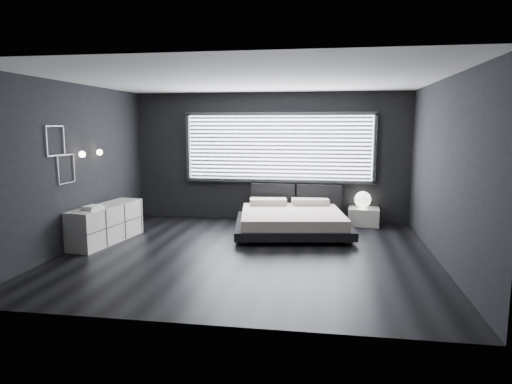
# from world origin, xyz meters

# --- Properties ---
(room) EXTENTS (6.04, 6.00, 2.80)m
(room) POSITION_xyz_m (0.00, 0.00, 1.40)
(room) COLOR black
(room) RESTS_ON ground
(window) EXTENTS (4.14, 0.09, 1.52)m
(window) POSITION_xyz_m (0.20, 2.70, 1.61)
(window) COLOR white
(window) RESTS_ON ground
(headboard) EXTENTS (1.96, 0.16, 0.52)m
(headboard) POSITION_xyz_m (0.60, 2.64, 0.57)
(headboard) COLOR black
(headboard) RESTS_ON ground
(sconce_near) EXTENTS (0.18, 0.11, 0.11)m
(sconce_near) POSITION_xyz_m (-2.88, 0.05, 1.60)
(sconce_near) COLOR silver
(sconce_near) RESTS_ON ground
(sconce_far) EXTENTS (0.18, 0.11, 0.11)m
(sconce_far) POSITION_xyz_m (-2.88, 0.65, 1.60)
(sconce_far) COLOR silver
(sconce_far) RESTS_ON ground
(wall_art_upper) EXTENTS (0.01, 0.48, 0.48)m
(wall_art_upper) POSITION_xyz_m (-2.98, -0.55, 1.85)
(wall_art_upper) COLOR #47474C
(wall_art_upper) RESTS_ON ground
(wall_art_lower) EXTENTS (0.01, 0.48, 0.48)m
(wall_art_lower) POSITION_xyz_m (-2.98, -0.30, 1.38)
(wall_art_lower) COLOR #47474C
(wall_art_lower) RESTS_ON ground
(bed) EXTENTS (2.46, 2.37, 0.56)m
(bed) POSITION_xyz_m (0.59, 1.59, 0.26)
(bed) COLOR black
(bed) RESTS_ON ground
(nightstand) EXTENTS (0.67, 0.57, 0.37)m
(nightstand) POSITION_xyz_m (2.04, 2.50, 0.18)
(nightstand) COLOR silver
(nightstand) RESTS_ON ground
(orb_lamp) EXTENTS (0.35, 0.35, 0.35)m
(orb_lamp) POSITION_xyz_m (2.01, 2.55, 0.54)
(orb_lamp) COLOR white
(orb_lamp) RESTS_ON nightstand
(dresser) EXTENTS (0.71, 1.74, 0.67)m
(dresser) POSITION_xyz_m (-2.65, 0.33, 0.34)
(dresser) COLOR silver
(dresser) RESTS_ON ground
(book_stack) EXTENTS (0.32, 0.38, 0.07)m
(book_stack) POSITION_xyz_m (-2.67, -0.09, 0.71)
(book_stack) COLOR white
(book_stack) RESTS_ON dresser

